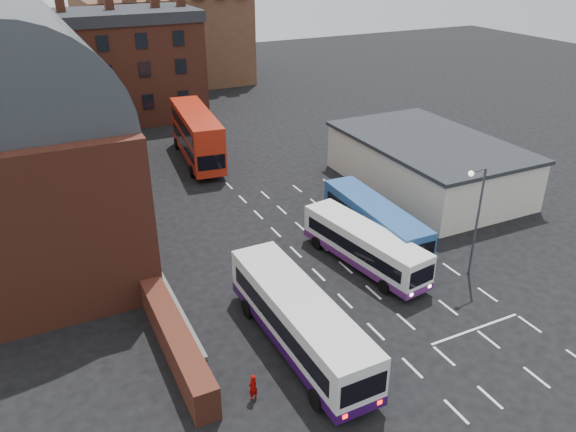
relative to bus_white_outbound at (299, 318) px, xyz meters
name	(u,v)px	position (x,y,z in m)	size (l,w,h in m)	color
ground	(368,323)	(4.33, 0.13, -1.86)	(180.00, 180.00, 0.00)	black
railway_station	(14,125)	(-11.17, 21.13, 5.77)	(12.00, 28.00, 16.00)	#602B1E
forecourt_wall	(176,342)	(-5.87, 2.13, -0.96)	(1.20, 10.00, 1.80)	#602B1E
cream_building	(427,163)	(19.33, 14.13, 0.29)	(10.40, 16.40, 4.25)	beige
brick_terrace	(100,73)	(-1.67, 46.13, 3.64)	(22.00, 10.00, 11.00)	brown
castle_keep	(159,37)	(10.33, 66.13, 4.14)	(22.00, 22.00, 12.00)	brown
bus_white_outbound	(299,318)	(0.00, 0.00, 0.00)	(3.06, 11.60, 3.15)	silver
bus_white_inbound	(364,244)	(7.47, 5.47, -0.28)	(3.72, 10.06, 2.68)	white
bus_blue	(375,219)	(9.95, 7.97, -0.19)	(2.81, 10.43, 2.83)	#234D89
bus_red_double	(197,135)	(3.87, 28.68, 0.69)	(4.05, 12.23, 4.80)	#B42410
street_lamp	(476,213)	(12.68, 1.61, 2.53)	(1.48, 0.38, 7.29)	#46484D
pedestrian_red	(253,387)	(-3.56, -2.31, -1.16)	(0.51, 0.34, 1.40)	#850402
pedestrian_beige	(327,378)	(-0.23, -3.28, -1.18)	(0.66, 0.52, 1.36)	beige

